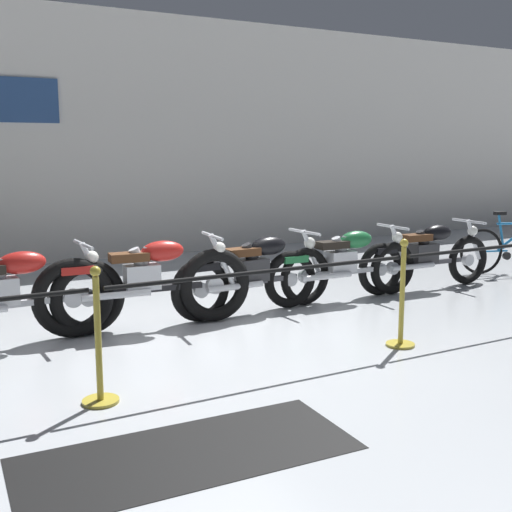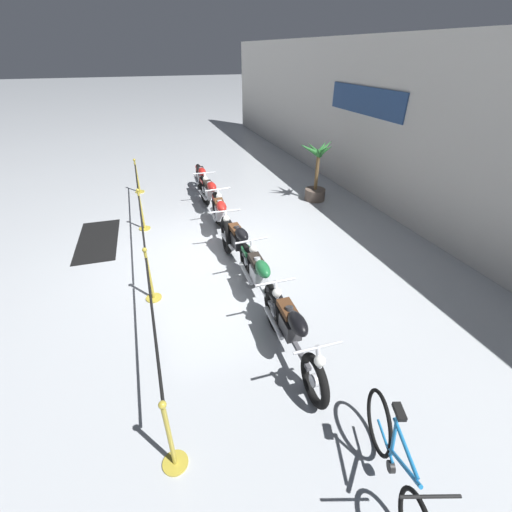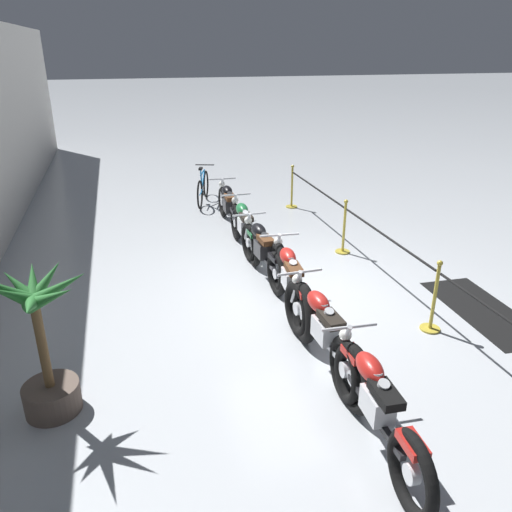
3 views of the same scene
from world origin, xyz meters
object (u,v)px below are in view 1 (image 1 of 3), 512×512
Objects in this scene: bicycle at (512,249)px; stanchion_far_left at (135,306)px; motorcycle_red_2 at (147,284)px; motorcycle_green_4 at (345,265)px; motorcycle_black_3 at (256,273)px; motorcycle_black_5 at (427,256)px; floor_banner at (188,453)px; motorcycle_red_1 at (5,299)px; stanchion_mid_left at (99,357)px; stanchion_mid_right at (402,310)px.

bicycle is 0.19× the size of stanchion_far_left.
motorcycle_red_2 is 1.90m from stanchion_far_left.
motorcycle_red_2 is 2.60m from motorcycle_green_4.
motorcycle_black_3 is 2.64m from motorcycle_black_5.
stanchion_far_left is 1.30m from floor_banner.
motorcycle_black_3 is (1.34, 0.05, -0.02)m from motorcycle_red_2.
motorcycle_red_1 is at bearing 105.34° from floor_banner.
motorcycle_black_3 is 4.61m from bicycle.
stanchion_far_left is (0.71, -1.81, 0.24)m from motorcycle_red_1.
floor_banner is at bearing -76.47° from stanchion_mid_left.
floor_banner is at bearing -154.92° from bicycle.
motorcycle_black_3 is 2.04× the size of stanchion_mid_right.
motorcycle_red_2 is at bearing -178.95° from motorcycle_green_4.
motorcycle_black_3 is at bearing 37.63° from stanchion_mid_left.
bicycle is at bearing 2.99° from motorcycle_black_3.
motorcycle_red_1 is 1.08× the size of motorcycle_black_5.
motorcycle_red_1 is at bearing 177.54° from motorcycle_red_2.
motorcycle_red_2 is at bearing 77.71° from floor_banner.
motorcycle_green_4 reaches higher than motorcycle_black_5.
stanchion_mid_right is at bearing -152.92° from bicycle.
motorcycle_green_4 reaches higher than floor_banner.
motorcycle_black_3 is at bearing 41.37° from stanchion_far_left.
stanchion_mid_right is at bearing 24.16° from floor_banner.
motorcycle_black_3 is 1.00× the size of floor_banner.
motorcycle_black_3 is 1.90m from stanchion_mid_right.
floor_banner is (0.68, -2.89, -0.47)m from motorcycle_red_1.
stanchion_far_left is (-2.04, -1.80, 0.25)m from motorcycle_black_3.
floor_banner is at bearing -125.66° from motorcycle_black_3.
stanchion_mid_left is (-0.99, -1.75, -0.13)m from motorcycle_red_2.
stanchion_far_left is 4.11× the size of floor_banner.
stanchion_far_left is (-0.70, -1.75, 0.23)m from motorcycle_red_2.
motorcycle_red_1 reaches higher than motorcycle_green_4.
stanchion_mid_right is at bearing -70.92° from motorcycle_black_3.
stanchion_far_left is 8.33× the size of stanchion_mid_right.
motorcycle_red_2 is at bearing -2.46° from motorcycle_red_1.
motorcycle_green_4 is at bearing 28.52° from stanchion_far_left.
stanchion_mid_left is (-6.93, -2.04, -0.02)m from bicycle.
motorcycle_black_5 is at bearing 0.70° from motorcycle_red_2.
bicycle is at bearing 27.08° from stanchion_mid_right.
motorcycle_green_4 is 1.91m from stanchion_mid_right.
motorcycle_green_4 is 4.01m from stanchion_mid_left.
motorcycle_red_1 is 4.01m from motorcycle_green_4.
stanchion_far_left is at bearing -180.00° from stanchion_mid_right.
stanchion_mid_right is 2.92m from floor_banner.
bicycle is 1.56× the size of stanchion_mid_left.
motorcycle_black_5 is 2.11× the size of stanchion_mid_left.
motorcycle_black_3 is 3.58m from floor_banner.
motorcycle_black_3 is at bearing 2.15° from motorcycle_red_2.
stanchion_mid_right is (2.95, 0.00, 0.00)m from stanchion_mid_left.
bicycle reaches higher than floor_banner.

